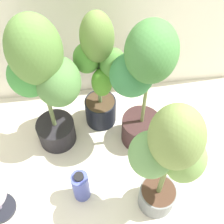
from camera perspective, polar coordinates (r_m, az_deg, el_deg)
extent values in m
plane|color=silver|center=(1.86, -1.03, -15.28)|extent=(8.00, 8.00, 0.00)
cylinder|color=#351F1F|center=(1.97, 5.65, -3.42)|extent=(0.26, 0.26, 0.20)
cylinder|color=#462C18|center=(1.89, 5.87, -1.85)|extent=(0.24, 0.24, 0.02)
cylinder|color=olive|center=(1.63, 6.84, 5.01)|extent=(0.02, 0.02, 0.66)
ellipsoid|color=#40773A|center=(1.46, 7.78, 11.61)|extent=(0.35, 0.36, 0.34)
ellipsoid|color=#377945|center=(1.57, 3.87, 7.29)|extent=(0.28, 0.29, 0.24)
cylinder|color=black|center=(2.00, -10.84, -3.77)|extent=(0.25, 0.25, 0.17)
cylinder|color=#433522|center=(1.93, -11.19, -2.47)|extent=(0.23, 0.23, 0.02)
cylinder|color=#627344|center=(1.66, -13.11, 4.61)|extent=(0.03, 0.03, 0.70)
ellipsoid|color=#547C39|center=(1.48, -15.01, 11.51)|extent=(0.31, 0.29, 0.40)
ellipsoid|color=#3F8D3E|center=(1.62, -16.03, 6.81)|extent=(0.24, 0.22, 0.26)
ellipsoid|color=#4F7B40|center=(1.60, -10.57, 5.84)|extent=(0.35, 0.35, 0.31)
cylinder|color=black|center=(2.05, -2.24, 0.27)|extent=(0.22, 0.22, 0.21)
cylinder|color=#423120|center=(1.97, -2.33, 1.97)|extent=(0.20, 0.20, 0.02)
cylinder|color=#597342|center=(1.74, -2.66, 8.45)|extent=(0.02, 0.02, 0.61)
ellipsoid|color=olive|center=(1.59, -2.98, 14.41)|extent=(0.25, 0.25, 0.32)
ellipsoid|color=#4E8D36|center=(1.71, -5.02, 10.49)|extent=(0.22, 0.22, 0.19)
ellipsoid|color=#4E8238|center=(1.70, 0.15, 9.39)|extent=(0.20, 0.20, 0.21)
ellipsoid|color=#488426|center=(1.75, -2.01, 5.81)|extent=(0.17, 0.17, 0.20)
cylinder|color=slate|center=(1.78, 8.81, -16.06)|extent=(0.21, 0.21, 0.17)
cylinder|color=#472F22|center=(1.71, 9.14, -15.13)|extent=(0.19, 0.19, 0.02)
cylinder|color=olive|center=(1.42, 10.81, -10.17)|extent=(0.03, 0.03, 0.63)
ellipsoid|color=olive|center=(1.21, 12.51, -4.98)|extent=(0.32, 0.32, 0.35)
ellipsoid|color=#5E8D50|center=(1.35, 7.64, -8.29)|extent=(0.23, 0.23, 0.24)
ellipsoid|color=#6F954C|center=(1.39, 14.27, -9.35)|extent=(0.22, 0.21, 0.28)
cylinder|color=black|center=(1.93, -21.04, -17.23)|extent=(0.18, 0.18, 0.03)
cylinder|color=#4955B5|center=(1.75, -6.14, -14.36)|extent=(0.10, 0.10, 0.24)
cylinder|color=black|center=(1.63, -6.54, -12.57)|extent=(0.05, 0.05, 0.02)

